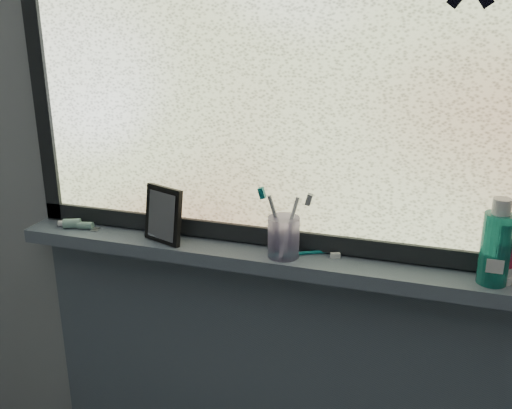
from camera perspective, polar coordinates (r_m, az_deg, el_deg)
The scene contains 12 objects.
wall_back at distance 1.56m, azimuth 3.97°, elevation 3.81°, with size 3.00×0.01×2.50m, color #9EA3A8.
windowsill at distance 1.58m, azimuth 3.09°, elevation -5.67°, with size 1.62×0.14×0.04m, color slate.
sill_apron at distance 1.89m, azimuth 3.29°, elevation -19.15°, with size 1.62×0.02×0.98m, color slate.
window_pane at distance 1.49m, azimuth 3.99°, elevation 14.04°, with size 1.50×0.01×1.00m, color silver.
frame_bottom at distance 1.60m, azimuth 3.57°, elevation -3.36°, with size 1.60×0.03×0.05m, color black.
frame_left at distance 1.84m, azimuth -20.96°, elevation 13.80°, with size 0.05×0.03×1.10m, color black.
vanity_mirror at distance 1.64m, azimuth -9.26°, elevation -1.02°, with size 0.13×0.07×0.16m, color black.
toothpaste_tube at distance 1.83m, azimuth -17.46°, elevation -1.87°, with size 0.16×0.03×0.03m, color silver, non-canonical shape.
toothbrush_cup at distance 1.54m, azimuth 2.78°, elevation -3.26°, with size 0.09×0.09×0.11m, color #C3AFE8.
toothbrush_lying at distance 1.57m, azimuth 4.39°, elevation -4.81°, with size 0.21×0.02×0.01m, color #0D777A, non-canonical shape.
mouthwash_bottle at distance 1.48m, azimuth 22.93°, elevation -3.44°, with size 0.07×0.07×0.18m, color teal.
cream_tube at distance 1.51m, azimuth 23.73°, elevation -4.34°, with size 0.04×0.04×0.11m, color silver.
Camera 1 is at (0.36, -0.16, 1.65)m, focal length 40.00 mm.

